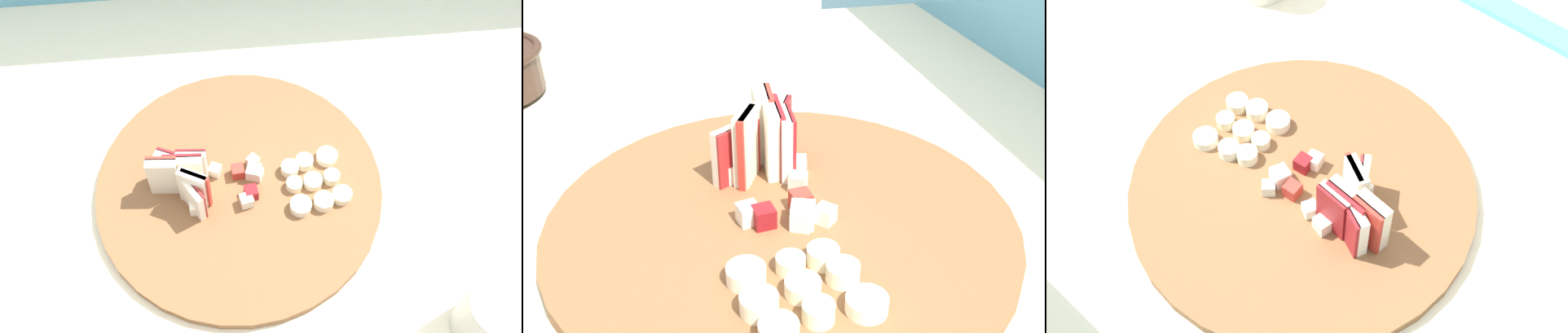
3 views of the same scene
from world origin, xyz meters
TOP-DOWN VIEW (x-y plane):
  - tiled_countertop at (0.00, -0.00)m, footprint 1.22×0.82m
  - cutting_board at (0.00, 0.02)m, footprint 0.39×0.39m
  - apple_wedge_fan at (-0.07, 0.02)m, footprint 0.08×0.08m
  - apple_dice_pile at (-0.01, 0.02)m, footprint 0.10×0.08m
  - banana_slice_rows at (0.10, 0.01)m, footprint 0.09×0.10m

SIDE VIEW (x-z plane):
  - tiled_countertop at x=0.00m, z-range 0.00..0.90m
  - cutting_board at x=0.00m, z-range 0.90..0.91m
  - banana_slice_rows at x=0.10m, z-range 0.91..0.93m
  - apple_dice_pile at x=-0.01m, z-range 0.91..0.93m
  - apple_wedge_fan at x=-0.07m, z-range 0.91..0.98m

